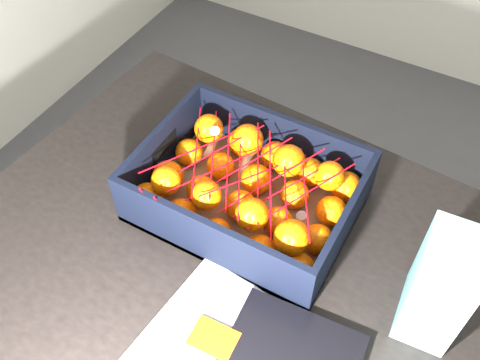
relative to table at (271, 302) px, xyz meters
The scene contains 5 objects.
table is the anchor object (origin of this frame).
produce_crate 0.21m from the table, 135.01° to the left, with size 0.40×0.30×0.12m.
clementine_heap 0.22m from the table, 135.19° to the left, with size 0.38×0.28×0.11m.
mesh_net 0.26m from the table, 138.38° to the left, with size 0.34×0.27×0.09m.
retail_carton 0.33m from the table, 12.91° to the left, with size 0.09×0.13×0.19m, color white.
Camera 1 is at (-0.16, -0.46, 1.60)m, focal length 40.44 mm.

